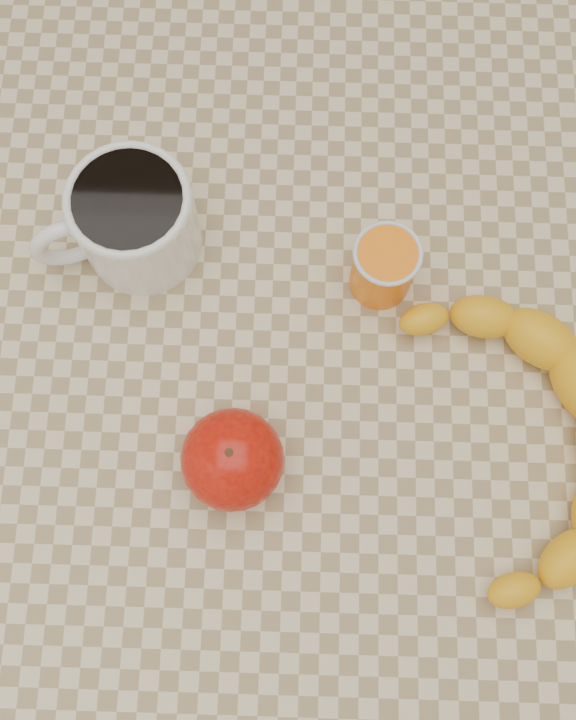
{
  "coord_description": "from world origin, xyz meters",
  "views": [
    {
      "loc": [
        0.01,
        -0.18,
        1.45
      ],
      "look_at": [
        0.0,
        0.0,
        0.77
      ],
      "focal_mm": 40.0,
      "sensor_mm": 36.0,
      "label": 1
    }
  ],
  "objects_px": {
    "table": "(288,387)",
    "banana": "(526,441)",
    "coffee_mug": "(132,220)",
    "apple": "(232,459)",
    "orange_juice_glass": "(384,267)"
  },
  "relations": [
    {
      "from": "orange_juice_glass",
      "to": "coffee_mug",
      "type": "bearing_deg",
      "value": 171.72
    },
    {
      "from": "table",
      "to": "orange_juice_glass",
      "type": "distance_m",
      "value": 0.17
    },
    {
      "from": "apple",
      "to": "banana",
      "type": "relative_size",
      "value": 0.25
    },
    {
      "from": "coffee_mug",
      "to": "apple",
      "type": "relative_size",
      "value": 1.88
    },
    {
      "from": "coffee_mug",
      "to": "apple",
      "type": "xyz_separation_m",
      "value": [
        0.1,
        -0.21,
        -0.01
      ]
    },
    {
      "from": "table",
      "to": "banana",
      "type": "height_order",
      "value": "banana"
    },
    {
      "from": "coffee_mug",
      "to": "orange_juice_glass",
      "type": "distance_m",
      "value": 0.23
    },
    {
      "from": "coffee_mug",
      "to": "orange_juice_glass",
      "type": "relative_size",
      "value": 2.32
    },
    {
      "from": "table",
      "to": "banana",
      "type": "distance_m",
      "value": 0.24
    },
    {
      "from": "banana",
      "to": "table",
      "type": "bearing_deg",
      "value": 154.85
    },
    {
      "from": "orange_juice_glass",
      "to": "apple",
      "type": "bearing_deg",
      "value": -125.73
    },
    {
      "from": "coffee_mug",
      "to": "banana",
      "type": "relative_size",
      "value": 0.47
    },
    {
      "from": "orange_juice_glass",
      "to": "table",
      "type": "bearing_deg",
      "value": -134.73
    },
    {
      "from": "table",
      "to": "coffee_mug",
      "type": "xyz_separation_m",
      "value": [
        -0.14,
        0.12,
        0.14
      ]
    },
    {
      "from": "orange_juice_glass",
      "to": "banana",
      "type": "distance_m",
      "value": 0.19
    }
  ]
}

